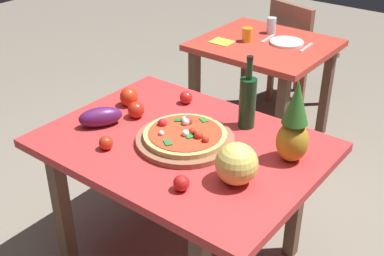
{
  "coord_description": "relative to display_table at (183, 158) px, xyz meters",
  "views": [
    {
      "loc": [
        1.16,
        -1.43,
        1.83
      ],
      "look_at": [
        0.02,
        0.05,
        0.77
      ],
      "focal_mm": 46.07,
      "sensor_mm": 36.0,
      "label": 1
    }
  ],
  "objects": [
    {
      "name": "tomato_beside_pepper",
      "position": [
        -0.22,
        0.3,
        0.12
      ],
      "size": [
        0.06,
        0.06,
        0.06
      ],
      "primitive_type": "sphere",
      "color": "red",
      "rests_on": "display_table"
    },
    {
      "name": "tomato_by_bottle",
      "position": [
        0.22,
        -0.28,
        0.12
      ],
      "size": [
        0.06,
        0.06,
        0.06
      ],
      "primitive_type": "sphere",
      "color": "red",
      "rests_on": "display_table"
    },
    {
      "name": "wine_bottle",
      "position": [
        0.15,
        0.28,
        0.22
      ],
      "size": [
        0.08,
        0.08,
        0.34
      ],
      "color": "#13371C",
      "rests_on": "display_table"
    },
    {
      "name": "dining_chair",
      "position": [
        -0.41,
        1.93,
        -0.15
      ],
      "size": [
        0.49,
        0.49,
        0.85
      ],
      "rotation": [
        0.0,
        0.0,
        2.88
      ],
      "color": "brown",
      "rests_on": "ground_plane"
    },
    {
      "name": "bell_pepper",
      "position": [
        -0.43,
        0.11,
        0.13
      ],
      "size": [
        0.09,
        0.09,
        0.1
      ],
      "primitive_type": "ellipsoid",
      "color": "red",
      "rests_on": "display_table"
    },
    {
      "name": "napkin_folded",
      "position": [
        -0.58,
        1.15,
        0.09
      ],
      "size": [
        0.14,
        0.12,
        0.01
      ],
      "primitive_type": "cube",
      "rotation": [
        0.0,
        0.0,
        0.03
      ],
      "color": "yellow",
      "rests_on": "background_table"
    },
    {
      "name": "eggplant",
      "position": [
        -0.38,
        -0.12,
        0.13
      ],
      "size": [
        0.18,
        0.22,
        0.09
      ],
      "primitive_type": "ellipsoid",
      "rotation": [
        0.0,
        0.0,
        1.0
      ],
      "color": "#541B53",
      "rests_on": "display_table"
    },
    {
      "name": "fork_utensil",
      "position": [
        -0.38,
        1.39,
        0.09
      ],
      "size": [
        0.03,
        0.18,
        0.01
      ],
      "primitive_type": "cube",
      "rotation": [
        0.0,
        0.0,
        0.06
      ],
      "color": "silver",
      "rests_on": "background_table"
    },
    {
      "name": "drinking_glass_water",
      "position": [
        -0.42,
        1.51,
        0.14
      ],
      "size": [
        0.06,
        0.06,
        0.11
      ],
      "primitive_type": "cylinder",
      "color": "silver",
      "rests_on": "background_table"
    },
    {
      "name": "pizza",
      "position": [
        0.01,
        0.0,
        0.13
      ],
      "size": [
        0.36,
        0.36,
        0.06
      ],
      "color": "tan",
      "rests_on": "pizza_board"
    },
    {
      "name": "tomato_at_corner",
      "position": [
        -0.31,
        0.04,
        0.13
      ],
      "size": [
        0.08,
        0.08,
        0.08
      ],
      "primitive_type": "sphere",
      "color": "red",
      "rests_on": "display_table"
    },
    {
      "name": "background_table",
      "position": [
        -0.36,
        1.32,
        -0.03
      ],
      "size": [
        0.84,
        0.77,
        0.72
      ],
      "color": "brown",
      "rests_on": "ground_plane"
    },
    {
      "name": "melon",
      "position": [
        0.35,
        -0.11,
        0.17
      ],
      "size": [
        0.16,
        0.16,
        0.16
      ],
      "primitive_type": "sphere",
      "color": "#DED05F",
      "rests_on": "display_table"
    },
    {
      "name": "dinner_plate",
      "position": [
        -0.24,
        1.39,
        0.1
      ],
      "size": [
        0.22,
        0.22,
        0.02
      ],
      "primitive_type": "cylinder",
      "color": "white",
      "rests_on": "background_table"
    },
    {
      "name": "knife_utensil",
      "position": [
        -0.1,
        1.39,
        0.09
      ],
      "size": [
        0.03,
        0.18,
        0.01
      ],
      "primitive_type": "cube",
      "rotation": [
        0.0,
        0.0,
        0.06
      ],
      "color": "silver",
      "rests_on": "background_table"
    },
    {
      "name": "tomato_near_board",
      "position": [
        -0.21,
        -0.25,
        0.12
      ],
      "size": [
        0.06,
        0.06,
        0.06
      ],
      "primitive_type": "sphere",
      "color": "red",
      "rests_on": "display_table"
    },
    {
      "name": "display_table",
      "position": [
        0.0,
        0.0,
        0.0
      ],
      "size": [
        1.19,
        0.88,
        0.72
      ],
      "color": "brown",
      "rests_on": "ground_plane"
    },
    {
      "name": "pineapple_left",
      "position": [
        0.44,
        0.16,
        0.24
      ],
      "size": [
        0.13,
        0.13,
        0.35
      ],
      "color": "#B18121",
      "rests_on": "display_table"
    },
    {
      "name": "drinking_glass_juice",
      "position": [
        -0.46,
        1.26,
        0.13
      ],
      "size": [
        0.07,
        0.07,
        0.09
      ],
      "primitive_type": "cylinder",
      "color": "orange",
      "rests_on": "background_table"
    },
    {
      "name": "pizza_board",
      "position": [
        0.02,
        -0.0,
        0.1
      ],
      "size": [
        0.43,
        0.43,
        0.02
      ],
      "primitive_type": "cylinder",
      "color": "brown",
      "rests_on": "display_table"
    }
  ]
}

